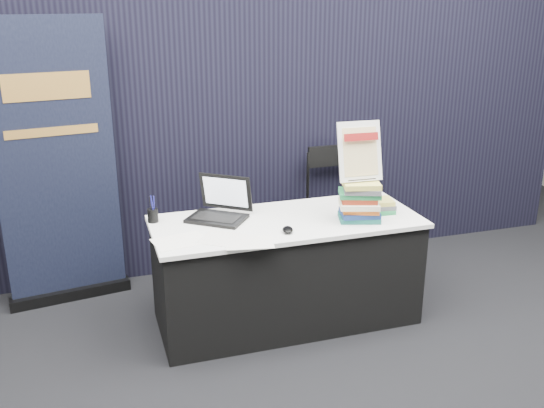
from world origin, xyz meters
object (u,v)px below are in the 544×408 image
Objects in this scene: display_table at (286,270)px; book_stack_short at (378,206)px; book_stack_tall at (360,201)px; pullup_banner at (58,183)px; info_sign at (360,152)px; stacking_chair at (340,203)px; laptop at (215,209)px.

book_stack_short reaches higher than display_table.
book_stack_tall is 1.32× the size of book_stack_short.
pullup_banner reaches higher than book_stack_tall.
info_sign is at bearing -34.10° from pullup_banner.
display_table is 1.01m from stacking_chair.
stacking_chair is (0.25, 0.83, -0.65)m from info_sign.
book_stack_tall is at bearing 16.38° from laptop.
book_stack_tall is at bearing -87.58° from info_sign.
info_sign reaches higher than stacking_chair.
info_sign reaches higher than book_stack_short.
display_table is 1.73m from pullup_banner.
book_stack_tall is 0.14× the size of pullup_banner.
laptop is at bearing 168.42° from book_stack_short.
display_table is 0.65m from laptop.
display_table is at bearing 166.70° from info_sign.
display_table is 1.79× the size of stacking_chair.
book_stack_tall is 2.13m from pullup_banner.
laptop is 2.16× the size of book_stack_short.
info_sign reaches higher than display_table.
pullup_banner is at bearing 158.47° from book_stack_short.
stacking_chair is (0.25, 0.86, -0.33)m from book_stack_tall.
laptop is at bearing -156.04° from stacking_chair.
info_sign is 1.09m from stacking_chair.
display_table is 6.07× the size of book_stack_tall.
stacking_chair is at bearing 61.48° from laptop.
display_table is 8.02× the size of book_stack_short.
laptop is 1.21× the size of info_sign.
pullup_banner is at bearing 177.42° from stacking_chair.
pullup_banner reaches higher than book_stack_short.
display_table is at bearing -135.39° from stacking_chair.
display_table is at bearing -36.94° from pullup_banner.
pullup_banner is 2.18m from stacking_chair.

